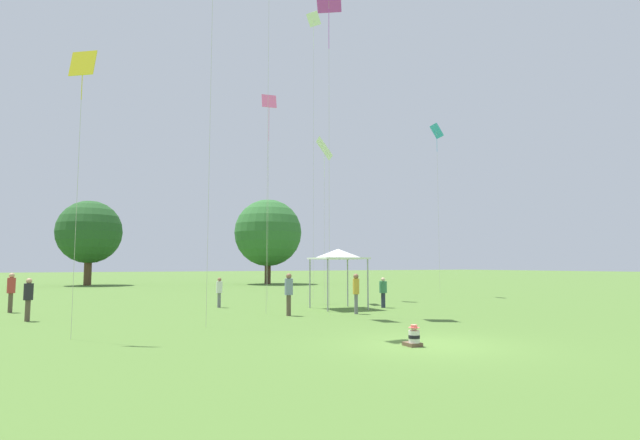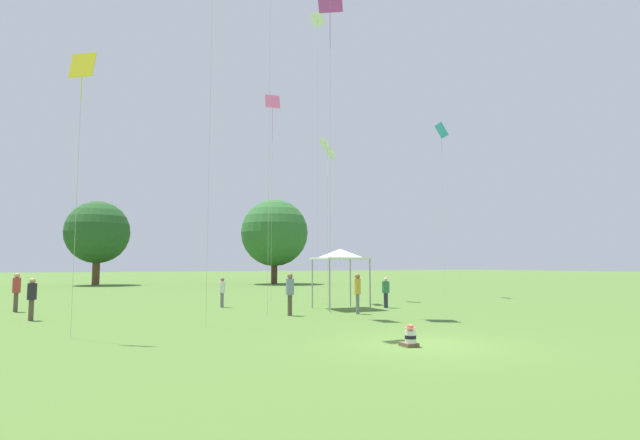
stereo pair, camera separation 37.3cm
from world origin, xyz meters
name	(u,v)px [view 2 (the right image)]	position (x,y,z in m)	size (l,w,h in m)	color
ground_plane	(426,345)	(0.00, 0.00, 0.00)	(300.00, 300.00, 0.00)	#4C702D
seated_toddler	(410,338)	(-0.59, -0.04, 0.24)	(0.40, 0.48, 0.59)	brown
person_standing_0	(16,288)	(-10.81, 16.26, 1.09)	(0.44, 0.44, 1.81)	brown
person_standing_1	(386,290)	(5.79, 10.23, 0.90)	(0.53, 0.53, 1.53)	#282D42
person_standing_2	(32,295)	(-9.99, 11.82, 1.00)	(0.48, 0.48, 1.67)	brown
person_standing_4	(358,289)	(2.82, 8.16, 1.10)	(0.41, 0.41, 1.79)	slate
person_standing_5	(290,290)	(-0.16, 8.89, 1.09)	(0.51, 0.51, 1.82)	brown
person_standing_6	(222,290)	(-1.57, 14.33, 0.91)	(0.39, 0.39, 1.53)	slate
canopy_tent	(340,255)	(3.41, 10.73, 2.69)	(2.58, 2.58, 2.98)	white
kite_0	(272,110)	(2.14, 16.84, 11.65)	(0.94, 0.45, 12.63)	pink
kite_1	(330,11)	(1.56, 8.36, 13.91)	(1.43, 1.37, 14.76)	#B738C6
kite_2	(82,74)	(-8.67, 5.80, 8.13)	(0.78, 0.68, 8.83)	yellow
kite_3	(328,151)	(4.77, 14.60, 8.93)	(1.25, 1.58, 9.64)	white
kite_4	(442,135)	(14.90, 16.12, 11.46)	(0.82, 1.18, 12.27)	#339EDB
kite_6	(317,35)	(5.85, 18.03, 17.73)	(0.90, 1.05, 19.26)	white
distant_tree_0	(98,232)	(-5.67, 47.44, 5.64)	(6.68, 6.68, 9.01)	brown
distant_tree_1	(275,233)	(12.45, 41.67, 5.79)	(7.58, 7.58, 9.60)	#473323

